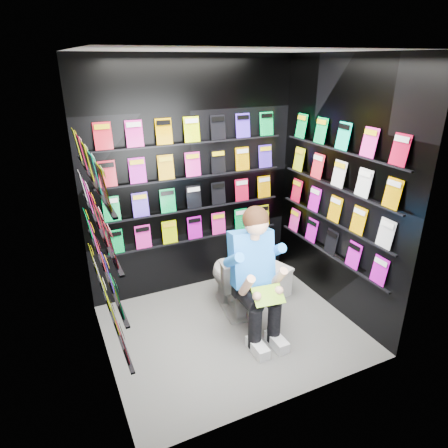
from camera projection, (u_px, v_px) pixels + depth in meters
name	position (u px, v px, depth m)	size (l,w,h in m)	color
floor	(232.00, 330.00, 4.04)	(2.40, 2.40, 0.00)	slate
ceiling	(234.00, 50.00, 3.04)	(2.40, 2.40, 0.00)	white
wall_back	(192.00, 181.00, 4.38)	(2.40, 0.04, 2.60)	black
wall_front	(298.00, 257.00, 2.71)	(2.40, 0.04, 2.60)	black
wall_left	(93.00, 233.00, 3.07)	(0.04, 2.00, 2.60)	black
wall_right	(339.00, 192.00, 4.01)	(0.04, 2.00, 2.60)	black
comics_back	(193.00, 181.00, 4.35)	(2.10, 0.06, 1.37)	red
comics_left	(97.00, 232.00, 3.08)	(0.06, 1.70, 1.37)	red
comics_right	(337.00, 192.00, 4.00)	(0.06, 1.70, 1.37)	red
toilet	(232.00, 278.00, 4.27)	(0.42, 0.75, 0.73)	white
longbox	(272.00, 280.00, 4.65)	(0.23, 0.42, 0.32)	silver
longbox_lid	(272.00, 266.00, 4.58)	(0.25, 0.44, 0.03)	silver
reader	(250.00, 259.00, 3.79)	(0.54, 0.79, 1.46)	#2E81F0
held_comic	(268.00, 295.00, 3.57)	(0.28, 0.01, 0.20)	green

